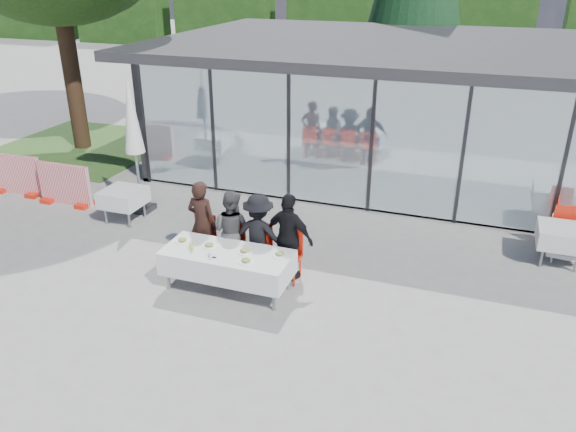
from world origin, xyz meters
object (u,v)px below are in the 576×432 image
at_px(diner_chair_b, 232,242).
at_px(plate_b, 209,245).
at_px(juice_bottle, 191,247).
at_px(folded_eyeglasses, 212,257).
at_px(diner_b, 232,230).
at_px(plate_a, 183,240).
at_px(plate_d, 280,254).
at_px(spare_table_left, 123,198).
at_px(diner_c, 259,235).
at_px(diner_d, 289,238).
at_px(diner_chair_a, 204,237).
at_px(plate_extra, 246,261).
at_px(market_umbrella, 133,127).
at_px(diner_a, 202,223).
at_px(spare_table_right, 561,236).
at_px(diner_chair_d, 289,252).
at_px(spare_chair_b, 558,211).
at_px(dining_table, 227,263).
at_px(lounger, 565,237).
at_px(diner_chair_c, 259,246).
at_px(spare_chair_a, 565,228).

xyz_separation_m(diner_chair_b, plate_b, (-0.12, -0.67, 0.24)).
xyz_separation_m(juice_bottle, folded_eyeglasses, (0.46, -0.11, -0.06)).
bearing_deg(folded_eyeglasses, juice_bottle, 165.86).
relative_size(diner_b, diner_chair_b, 1.61).
xyz_separation_m(plate_a, plate_d, (1.82, 0.09, 0.00)).
bearing_deg(spare_table_left, folded_eyeglasses, -33.17).
height_order(diner_c, diner_d, diner_d).
bearing_deg(plate_b, plate_a, 178.92).
bearing_deg(diner_chair_a, plate_extra, -36.64).
bearing_deg(diner_b, market_umbrella, -22.41).
distance_m(diner_a, plate_b, 0.82).
bearing_deg(spare_table_right, diner_d, -153.81).
bearing_deg(diner_b, plate_a, 51.08).
bearing_deg(spare_table_right, diner_chair_d, -153.95).
relative_size(diner_c, plate_d, 5.78).
distance_m(diner_chair_a, plate_a, 0.71).
bearing_deg(market_umbrella, spare_chair_b, 11.82).
relative_size(diner_chair_a, plate_d, 3.60).
bearing_deg(juice_bottle, diner_a, 105.83).
bearing_deg(dining_table, diner_d, 39.85).
bearing_deg(lounger, diner_b, -153.65).
bearing_deg(spare_table_right, diner_chair_a, -160.37).
height_order(market_umbrella, lounger, market_umbrella).
bearing_deg(dining_table, diner_c, 68.22).
relative_size(diner_chair_d, spare_chair_b, 1.00).
xyz_separation_m(spare_table_left, lounger, (9.15, 1.82, -0.30)).
bearing_deg(juice_bottle, market_umbrella, 136.80).
relative_size(plate_extra, spare_table_right, 0.31).
bearing_deg(juice_bottle, diner_chair_b, 68.70).
bearing_deg(diner_b, folded_eyeglasses, 102.60).
distance_m(diner_c, spare_chair_b, 6.42).
distance_m(plate_b, lounger, 7.12).
relative_size(dining_table, juice_bottle, 16.78).
xyz_separation_m(diner_chair_d, lounger, (4.85, 2.95, -0.28)).
relative_size(diner_b, juice_bottle, 11.67).
xyz_separation_m(diner_c, diner_chair_c, (0.00, 0.01, -0.24)).
bearing_deg(diner_chair_d, diner_a, -179.52).
height_order(diner_chair_a, plate_b, diner_chair_a).
xyz_separation_m(plate_extra, lounger, (5.27, 3.92, -0.52)).
bearing_deg(dining_table, spare_table_left, 151.21).
bearing_deg(dining_table, diner_chair_a, 138.58).
bearing_deg(plate_b, diner_d, 27.76).
distance_m(plate_extra, spare_chair_a, 6.39).
height_order(dining_table, spare_table_right, dining_table).
xyz_separation_m(dining_table, diner_b, (-0.25, 0.74, 0.25)).
bearing_deg(diner_b, diner_chair_a, 5.14).
bearing_deg(spare_chair_b, plate_a, -146.74).
height_order(diner_chair_c, diner_chair_d, same).
height_order(diner_d, plate_extra, diner_d).
height_order(dining_table, plate_extra, plate_extra).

